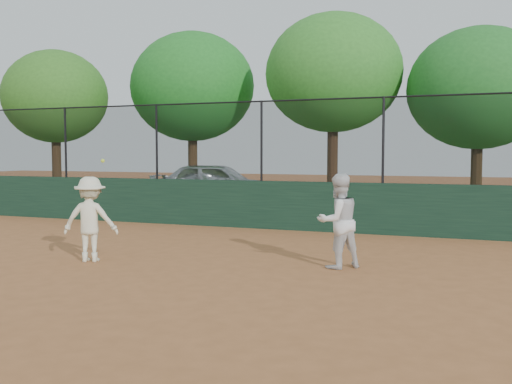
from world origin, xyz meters
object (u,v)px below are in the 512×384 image
(parked_car, at_px, (217,185))
(tree_3, at_px, (479,89))
(player_second, at_px, (338,221))
(tree_1, at_px, (192,87))
(tree_0, at_px, (55,97))
(player_main, at_px, (90,219))
(tree_2, at_px, (333,73))

(parked_car, height_order, tree_3, tree_3)
(player_second, relative_size, tree_1, 0.24)
(tree_0, bearing_deg, player_main, -47.55)
(tree_1, relative_size, tree_2, 0.99)
(player_main, bearing_deg, tree_3, 59.93)
(tree_0, xyz_separation_m, tree_2, (10.71, 1.03, 0.52))
(tree_2, relative_size, tree_3, 1.13)
(player_main, bearing_deg, tree_0, 132.45)
(player_second, height_order, tree_3, tree_3)
(tree_0, distance_m, tree_1, 5.36)
(parked_car, distance_m, tree_1, 4.32)
(tree_0, distance_m, tree_3, 15.34)
(player_main, xyz_separation_m, tree_2, (1.79, 10.79, 3.82))
(parked_car, height_order, tree_1, tree_1)
(tree_1, bearing_deg, parked_car, -42.21)
(parked_car, xyz_separation_m, tree_1, (-1.76, 1.60, 3.60))
(parked_car, bearing_deg, player_main, 179.81)
(parked_car, xyz_separation_m, tree_2, (3.86, 0.99, 3.77))
(player_second, relative_size, player_main, 0.87)
(tree_3, bearing_deg, player_second, -102.22)
(tree_0, bearing_deg, player_second, -33.80)
(player_second, bearing_deg, tree_2, -120.49)
(player_main, relative_size, tree_2, 0.27)
(player_second, bearing_deg, parked_car, -98.90)
(parked_car, relative_size, tree_2, 0.71)
(parked_car, bearing_deg, tree_3, -94.13)
(tree_3, bearing_deg, tree_1, 177.64)
(parked_car, distance_m, tree_3, 9.06)
(player_second, bearing_deg, tree_1, -96.66)
(parked_car, distance_m, tree_0, 7.59)
(tree_1, distance_m, tree_2, 5.66)
(parked_car, bearing_deg, tree_1, 35.67)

